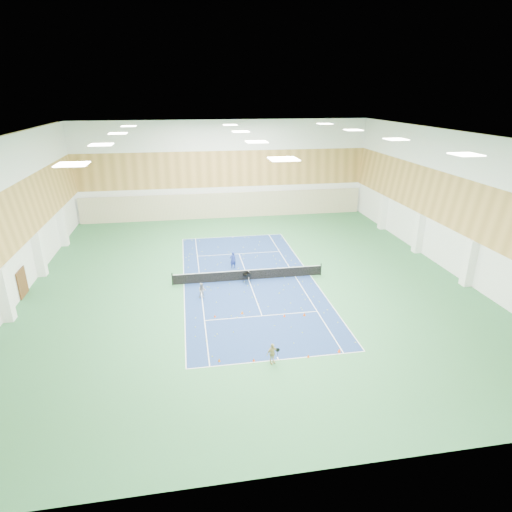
{
  "coord_description": "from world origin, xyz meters",
  "views": [
    {
      "loc": [
        -4.93,
        -33.06,
        15.03
      ],
      "look_at": [
        0.7,
        0.4,
        2.0
      ],
      "focal_mm": 30.0,
      "sensor_mm": 36.0,
      "label": 1
    }
  ],
  "objects_px": {
    "coach": "(233,260)",
    "ball_cart": "(247,278)",
    "tennis_net": "(249,274)",
    "child_court": "(202,291)",
    "child_apron": "(272,353)"
  },
  "relations": [
    {
      "from": "coach",
      "to": "tennis_net",
      "type": "bearing_deg",
      "value": 90.94
    },
    {
      "from": "ball_cart",
      "to": "child_court",
      "type": "bearing_deg",
      "value": -172.2
    },
    {
      "from": "coach",
      "to": "ball_cart",
      "type": "relative_size",
      "value": 1.72
    },
    {
      "from": "coach",
      "to": "child_court",
      "type": "distance_m",
      "value": 6.42
    },
    {
      "from": "tennis_net",
      "to": "child_court",
      "type": "distance_m",
      "value": 4.91
    },
    {
      "from": "tennis_net",
      "to": "child_apron",
      "type": "distance_m",
      "value": 12.11
    },
    {
      "from": "tennis_net",
      "to": "child_court",
      "type": "bearing_deg",
      "value": -146.04
    },
    {
      "from": "coach",
      "to": "ball_cart",
      "type": "xyz_separation_m",
      "value": [
        0.77,
        -3.49,
        -0.33
      ]
    },
    {
      "from": "child_court",
      "to": "child_apron",
      "type": "xyz_separation_m",
      "value": [
        3.64,
        -9.36,
        0.05
      ]
    },
    {
      "from": "tennis_net",
      "to": "ball_cart",
      "type": "xyz_separation_m",
      "value": [
        -0.24,
        -0.6,
        -0.09
      ]
    },
    {
      "from": "child_apron",
      "to": "coach",
      "type": "bearing_deg",
      "value": 67.9
    },
    {
      "from": "tennis_net",
      "to": "ball_cart",
      "type": "height_order",
      "value": "tennis_net"
    },
    {
      "from": "coach",
      "to": "ball_cart",
      "type": "distance_m",
      "value": 3.59
    },
    {
      "from": "coach",
      "to": "child_court",
      "type": "height_order",
      "value": "coach"
    },
    {
      "from": "tennis_net",
      "to": "coach",
      "type": "xyz_separation_m",
      "value": [
        -1.01,
        2.89,
        0.24
      ]
    }
  ]
}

